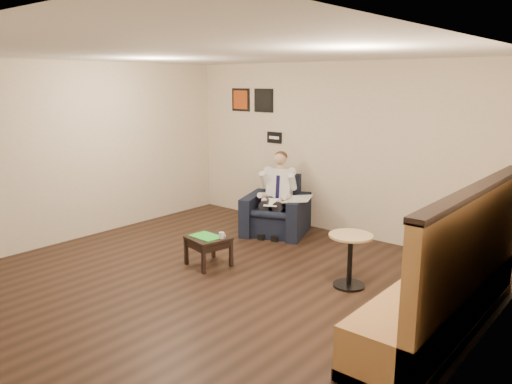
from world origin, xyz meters
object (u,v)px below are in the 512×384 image
Objects in this scene: green_folder at (206,236)px; coffee_mug at (222,235)px; armchair at (276,206)px; smartphone at (219,235)px; banquette at (442,259)px; seated_man at (274,197)px; side_table at (209,251)px; cafe_table at (350,261)px.

green_folder is 4.74× the size of coffee_mug.
armchair is 11.29× the size of coffee_mug.
armchair is 7.66× the size of smartphone.
armchair is 3.66m from banquette.
armchair is 0.75× the size of seated_man.
smartphone is at bearing 54.14° from green_folder.
seated_man is 1.74m from side_table.
green_folder is at bearing -105.13° from armchair.
smartphone is (-0.11, 0.06, -0.04)m from coffee_mug.
seated_man is 1.93× the size of cafe_table.
armchair is at bearing 90.00° from seated_man.
banquette is at bearing -44.93° from seated_man.
cafe_table is (1.85, 0.60, 0.13)m from side_table.
smartphone is at bearing -101.08° from armchair.
banquette reaches higher than seated_man.
coffee_mug is at bearing 21.79° from green_folder.
banquette is 1.37m from cafe_table.
green_folder is at bearing -175.87° from banquette.
seated_man is 10.16× the size of smartphone.
coffee_mug is (0.21, 0.09, 0.04)m from green_folder.
smartphone is (0.28, -1.65, -0.06)m from armchair.
cafe_table reaches higher than green_folder.
cafe_table is (2.01, -1.07, -0.31)m from seated_man.
armchair is 1.82m from side_table.
coffee_mug is 1.75m from cafe_table.
armchair is 1.81m from green_folder.
smartphone is at bearing -101.95° from seated_man.
cafe_table is (2.06, -1.18, -0.14)m from armchair.
seated_man is 1.57m from smartphone.
green_folder is (0.18, -1.80, -0.06)m from armchair.
cafe_table is at bearing 162.51° from banquette.
side_table is 1.22× the size of green_folder.
side_table is (0.17, -1.67, -0.44)m from seated_man.
armchair is 2.38m from cafe_table.
green_folder is at bearing -103.96° from smartphone.
coffee_mug is (0.35, -1.60, -0.19)m from seated_man.
coffee_mug is at bearing -97.93° from armchair.
banquette reaches higher than cafe_table.
smartphone is 0.19× the size of cafe_table.
smartphone is (0.10, 0.15, -0.00)m from green_folder.
seated_man is at bearing 95.64° from side_table.
armchair is 1.95× the size of side_table.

